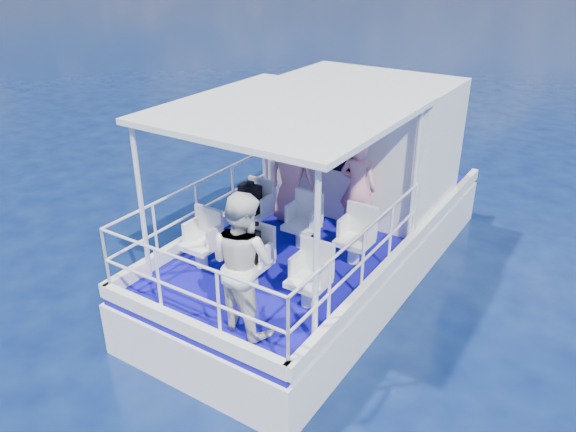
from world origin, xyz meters
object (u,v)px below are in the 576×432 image
object	(u,v)px
passenger_port_fwd	(292,175)
backpack_center	(248,246)
passenger_stbd_aft	(243,263)
panda	(248,216)

from	to	relation	value
passenger_port_fwd	backpack_center	xyz separation A→B (m)	(0.59, -2.01, -0.20)
passenger_port_fwd	passenger_stbd_aft	bearing A→B (deg)	107.73
passenger_stbd_aft	panda	xyz separation A→B (m)	(-0.49, 0.77, 0.15)
backpack_center	panda	world-z (taller)	panda
backpack_center	passenger_port_fwd	bearing A→B (deg)	106.48
passenger_port_fwd	panda	bearing A→B (deg)	102.88
backpack_center	panda	bearing A→B (deg)	57.80
passenger_port_fwd	passenger_stbd_aft	world-z (taller)	passenger_stbd_aft
passenger_stbd_aft	panda	world-z (taller)	passenger_stbd_aft
passenger_port_fwd	panda	size ratio (longest dim) A/B	3.94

